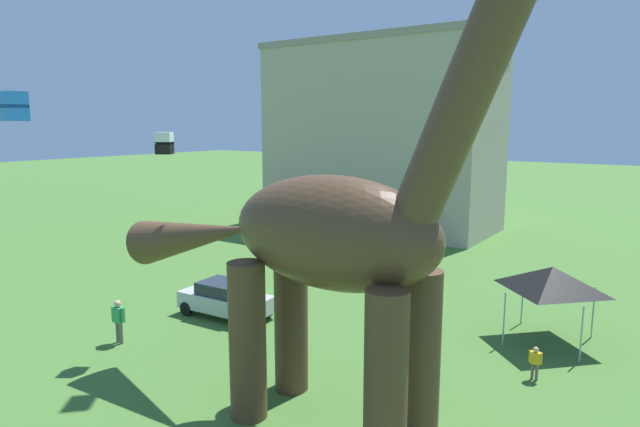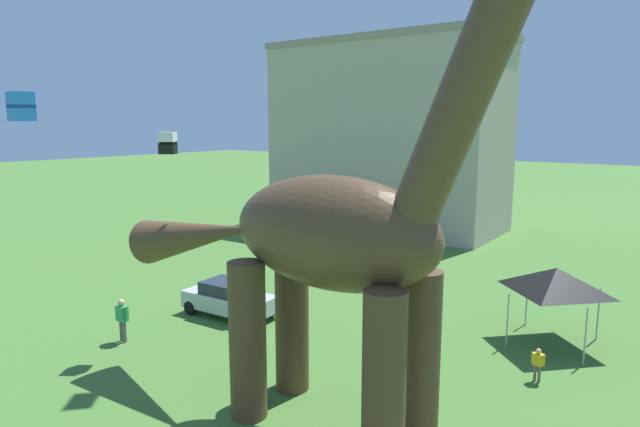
# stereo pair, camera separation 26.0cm
# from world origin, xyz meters

# --- Properties ---
(dinosaur_sculpture) EXTENTS (14.60, 3.09, 15.26)m
(dinosaur_sculpture) POSITION_xyz_m (-1.60, 5.29, 5.52)
(dinosaur_sculpture) COLOR #513823
(dinosaur_sculpture) RESTS_ON ground_plane
(parked_sedan_left) EXTENTS (4.29, 2.03, 1.55)m
(parked_sedan_left) POSITION_xyz_m (-10.08, 9.88, 0.81)
(parked_sedan_left) COLOR #B7B7BC
(parked_sedan_left) RESTS_ON ground_plane
(person_photographer) EXTENTS (0.43, 0.19, 1.14)m
(person_photographer) POSITION_xyz_m (2.57, 11.31, 0.69)
(person_photographer) COLOR #6B6056
(person_photographer) RESTS_ON ground_plane
(person_strolling_adult) EXTENTS (0.64, 0.28, 1.71)m
(person_strolling_adult) POSITION_xyz_m (-11.41, 5.41, 1.04)
(person_strolling_adult) COLOR #6B6056
(person_strolling_adult) RESTS_ON ground_plane
(festival_canopy_tent) EXTENTS (3.15, 3.15, 3.00)m
(festival_canopy_tent) POSITION_xyz_m (2.23, 14.96, 2.54)
(festival_canopy_tent) COLOR #B2B2B7
(festival_canopy_tent) RESTS_ON ground_plane
(kite_apex) EXTENTS (0.95, 0.95, 1.28)m
(kite_apex) POSITION_xyz_m (-18.47, 5.73, 9.14)
(kite_apex) COLOR #287AE5
(kite_far_right) EXTENTS (0.78, 0.78, 0.80)m
(kite_far_right) POSITION_xyz_m (-9.92, 6.77, 7.68)
(kite_far_right) COLOR white
(background_building_block) EXTENTS (18.40, 8.61, 14.92)m
(background_building_block) POSITION_xyz_m (-14.67, 32.62, 7.47)
(background_building_block) COLOR #B7A893
(background_building_block) RESTS_ON ground_plane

